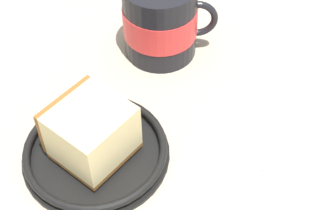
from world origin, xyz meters
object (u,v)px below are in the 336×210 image
teaspoon (272,168)px  small_plate (96,151)px  cake_slice (91,132)px  tea_mug (161,19)px

teaspoon → small_plate: bearing=167.3°
small_plate → teaspoon: (20.03, -4.51, -0.56)cm
cake_slice → tea_mug: tea_mug is taller
small_plate → teaspoon: 20.54cm
cake_slice → tea_mug: bearing=60.2°
small_plate → teaspoon: bearing=-12.7°
small_plate → tea_mug: bearing=60.9°
tea_mug → cake_slice: bearing=-119.8°
cake_slice → tea_mug: size_ratio=0.89×
small_plate → teaspoon: small_plate is taller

